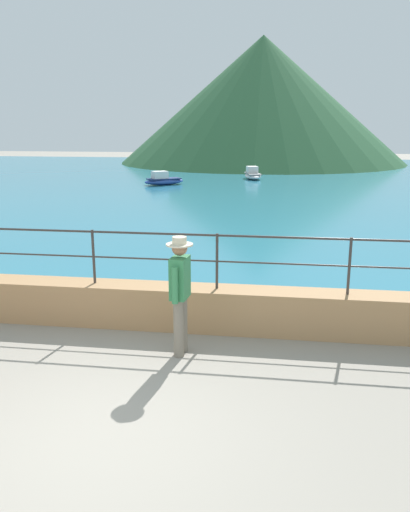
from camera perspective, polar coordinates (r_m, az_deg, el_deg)
The scene contains 8 objects.
ground_plane at distance 5.90m, azimuth -13.27°, elevation -19.28°, with size 120.00×120.00×0.00m, color gray.
promenade_wall at distance 8.48m, azimuth -5.58°, elevation -5.57°, with size 20.00×0.56×0.70m, color tan.
railing at distance 8.20m, azimuth -5.75°, elevation 0.89°, with size 18.44×0.04×0.90m.
lake_water at distance 30.60m, azimuth 4.57°, elevation 8.32°, with size 64.00×44.32×0.06m, color teal.
hill_main at distance 47.21m, azimuth 6.42°, elevation 16.94°, with size 25.19×25.19×10.84m, color #285633.
person_walking at distance 7.23m, azimuth -2.82°, elevation -3.82°, with size 0.38×0.57×1.75m.
boat_0 at distance 28.66m, azimuth -4.70°, elevation 8.50°, with size 2.39×2.08×0.76m.
boat_1 at distance 31.89m, azimuth 5.37°, elevation 9.08°, with size 1.43×2.45×0.76m.
Camera 1 is at (1.95, -4.53, 3.23)m, focal length 35.66 mm.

